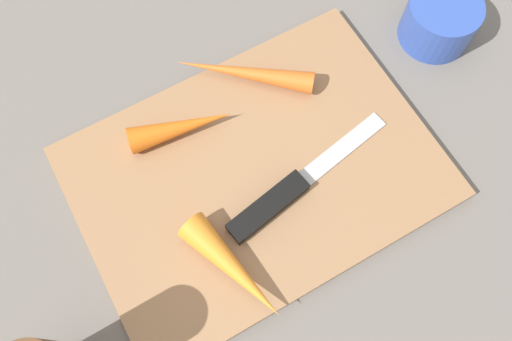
{
  "coord_description": "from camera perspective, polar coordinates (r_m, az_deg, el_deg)",
  "views": [
    {
      "loc": [
        0.09,
        0.16,
        0.5
      ],
      "look_at": [
        0.0,
        0.0,
        0.01
      ],
      "focal_mm": 36.06,
      "sensor_mm": 36.0,
      "label": 1
    }
  ],
  "objects": [
    {
      "name": "cutting_board",
      "position": [
        0.53,
        0.0,
        -0.23
      ],
      "size": [
        0.36,
        0.26,
        0.01
      ],
      "primitive_type": "cube",
      "color": "#99704C",
      "rests_on": "ground_plane"
    },
    {
      "name": "carrot_longest",
      "position": [
        0.56,
        -1.32,
        10.8
      ],
      "size": [
        0.13,
        0.11,
        0.02
      ],
      "primitive_type": "cone",
      "rotation": [
        0.0,
        1.57,
        5.59
      ],
      "color": "orange",
      "rests_on": "cutting_board"
    },
    {
      "name": "ground_plane",
      "position": [
        0.53,
        0.0,
        -0.46
      ],
      "size": [
        1.4,
        1.4,
        0.0
      ],
      "primitive_type": "plane",
      "color": "slate"
    },
    {
      "name": "small_bowl",
      "position": [
        0.63,
        19.7,
        15.35
      ],
      "size": [
        0.08,
        0.08,
        0.05
      ],
      "primitive_type": "cylinder",
      "color": "#3351B2",
      "rests_on": "ground_plane"
    },
    {
      "name": "carrot_shortest",
      "position": [
        0.53,
        -8.3,
        4.76
      ],
      "size": [
        0.11,
        0.05,
        0.03
      ],
      "primitive_type": "cone",
      "rotation": [
        0.0,
        1.57,
        2.92
      ],
      "color": "orange",
      "rests_on": "cutting_board"
    },
    {
      "name": "knife",
      "position": [
        0.51,
        2.5,
        -3.14
      ],
      "size": [
        0.2,
        0.05,
        0.01
      ],
      "rotation": [
        0.0,
        0.0,
        3.32
      ],
      "color": "#B7B7BC",
      "rests_on": "cutting_board"
    },
    {
      "name": "carrot_medium",
      "position": [
        0.48,
        -2.53,
        -10.79
      ],
      "size": [
        0.06,
        0.12,
        0.03
      ],
      "primitive_type": "cone",
      "rotation": [
        0.0,
        1.57,
        1.84
      ],
      "color": "orange",
      "rests_on": "cutting_board"
    }
  ]
}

